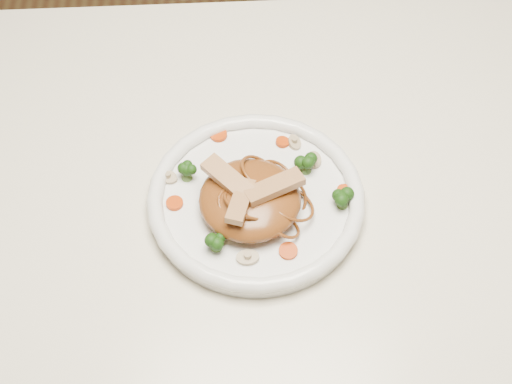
{
  "coord_description": "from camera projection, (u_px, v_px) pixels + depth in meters",
  "views": [
    {
      "loc": [
        -0.06,
        -0.52,
        1.49
      ],
      "look_at": [
        -0.03,
        0.0,
        0.78
      ],
      "focal_mm": 50.8,
      "sensor_mm": 36.0,
      "label": 1
    }
  ],
  "objects": [
    {
      "name": "broccoli_1",
      "position": [
        186.0,
        170.0,
        0.9
      ],
      "size": [
        0.03,
        0.03,
        0.03
      ],
      "primitive_type": null,
      "rotation": [
        0.0,
        0.0,
        0.14
      ],
      "color": "#1E440E",
      "rests_on": "plate"
    },
    {
      "name": "mushroom_2",
      "position": [
        168.0,
        177.0,
        0.91
      ],
      "size": [
        0.03,
        0.03,
        0.01
      ],
      "primitive_type": "cylinder",
      "rotation": [
        0.0,
        0.0,
        -0.48
      ],
      "color": "tan",
      "rests_on": "plate"
    },
    {
      "name": "mushroom_3",
      "position": [
        294.0,
        143.0,
        0.95
      ],
      "size": [
        0.03,
        0.03,
        0.01
      ],
      "primitive_type": "cylinder",
      "rotation": [
        0.0,
        0.0,
        1.83
      ],
      "color": "tan",
      "rests_on": "plate"
    },
    {
      "name": "noodle_mound",
      "position": [
        250.0,
        199.0,
        0.87
      ],
      "size": [
        0.13,
        0.13,
        0.04
      ],
      "primitive_type": "ellipsoid",
      "rotation": [
        0.0,
        0.0,
        0.03
      ],
      "color": "brown",
      "rests_on": "plate"
    },
    {
      "name": "chicken_a",
      "position": [
        274.0,
        187.0,
        0.85
      ],
      "size": [
        0.08,
        0.05,
        0.01
      ],
      "primitive_type": "cube",
      "rotation": [
        0.0,
        0.0,
        0.42
      ],
      "color": "tan",
      "rests_on": "noodle_mound"
    },
    {
      "name": "carrot_4",
      "position": [
        288.0,
        251.0,
        0.85
      ],
      "size": [
        0.03,
        0.03,
        0.0
      ],
      "primitive_type": "cylinder",
      "rotation": [
        0.0,
        0.0,
        -0.23
      ],
      "color": "#B43306",
      "rests_on": "plate"
    },
    {
      "name": "broccoli_2",
      "position": [
        216.0,
        240.0,
        0.84
      ],
      "size": [
        0.03,
        0.03,
        0.03
      ],
      "primitive_type": null,
      "rotation": [
        0.0,
        0.0,
        -0.3
      ],
      "color": "#1E440E",
      "rests_on": "plate"
    },
    {
      "name": "carrot_1",
      "position": [
        175.0,
        203.0,
        0.89
      ],
      "size": [
        0.02,
        0.02,
        0.0
      ],
      "primitive_type": "cylinder",
      "rotation": [
        0.0,
        0.0,
        -0.1
      ],
      "color": "#B43306",
      "rests_on": "plate"
    },
    {
      "name": "mushroom_1",
      "position": [
        314.0,
        160.0,
        0.93
      ],
      "size": [
        0.03,
        0.03,
        0.01
      ],
      "primitive_type": "cylinder",
      "rotation": [
        0.0,
        0.0,
        1.63
      ],
      "color": "tan",
      "rests_on": "plate"
    },
    {
      "name": "chicken_c",
      "position": [
        241.0,
        201.0,
        0.84
      ],
      "size": [
        0.04,
        0.07,
        0.01
      ],
      "primitive_type": "cube",
      "rotation": [
        0.0,
        0.0,
        4.41
      ],
      "color": "tan",
      "rests_on": "noodle_mound"
    },
    {
      "name": "mushroom_0",
      "position": [
        248.0,
        258.0,
        0.84
      ],
      "size": [
        0.03,
        0.03,
        0.01
      ],
      "primitive_type": "cylinder",
      "rotation": [
        0.0,
        0.0,
        0.01
      ],
      "color": "tan",
      "rests_on": "plate"
    },
    {
      "name": "carrot_0",
      "position": [
        283.0,
        142.0,
        0.95
      ],
      "size": [
        0.02,
        0.02,
        0.0
      ],
      "primitive_type": "cylinder",
      "rotation": [
        0.0,
        0.0,
        0.32
      ],
      "color": "#B43306",
      "rests_on": "plate"
    },
    {
      "name": "chicken_b",
      "position": [
        229.0,
        179.0,
        0.86
      ],
      "size": [
        0.07,
        0.07,
        0.01
      ],
      "primitive_type": "cube",
      "rotation": [
        0.0,
        0.0,
        2.31
      ],
      "color": "tan",
      "rests_on": "noodle_mound"
    },
    {
      "name": "plate",
      "position": [
        256.0,
        203.0,
        0.9
      ],
      "size": [
        0.31,
        0.31,
        0.02
      ],
      "primitive_type": "cylinder",
      "rotation": [
        0.0,
        0.0,
        -0.18
      ],
      "color": "white",
      "rests_on": "table"
    },
    {
      "name": "table",
      "position": [
        281.0,
        248.0,
        0.99
      ],
      "size": [
        1.2,
        0.8,
        0.75
      ],
      "color": "beige",
      "rests_on": "ground"
    },
    {
      "name": "carrot_3",
      "position": [
        219.0,
        135.0,
        0.95
      ],
      "size": [
        0.03,
        0.03,
        0.0
      ],
      "primitive_type": "cylinder",
      "rotation": [
        0.0,
        0.0,
        0.35
      ],
      "color": "#B43306",
      "rests_on": "plate"
    },
    {
      "name": "carrot_2",
      "position": [
        344.0,
        191.0,
        0.9
      ],
      "size": [
        0.02,
        0.02,
        0.0
      ],
      "primitive_type": "cylinder",
      "rotation": [
        0.0,
        0.0,
        -0.25
      ],
      "color": "#B43306",
      "rests_on": "plate"
    },
    {
      "name": "broccoli_3",
      "position": [
        343.0,
        199.0,
        0.88
      ],
      "size": [
        0.03,
        0.03,
        0.03
      ],
      "primitive_type": null,
      "rotation": [
        0.0,
        0.0,
        -0.17
      ],
      "color": "#1E440E",
      "rests_on": "plate"
    },
    {
      "name": "broccoli_0",
      "position": [
        306.0,
        164.0,
        0.91
      ],
      "size": [
        0.03,
        0.03,
        0.03
      ],
      "primitive_type": null,
      "rotation": [
        0.0,
        0.0,
        -0.04
      ],
      "color": "#1E440E",
      "rests_on": "plate"
    }
  ]
}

